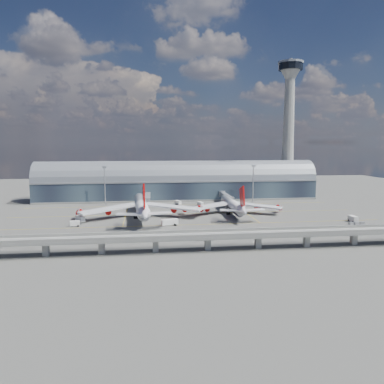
{
  "coord_description": "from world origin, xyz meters",
  "views": [
    {
      "loc": [
        -23.32,
        -193.34,
        41.28
      ],
      "look_at": [
        2.01,
        10.0,
        14.0
      ],
      "focal_mm": 35.0,
      "sensor_mm": 36.0,
      "label": 1
    }
  ],
  "objects": [
    {
      "name": "service_truck_3",
      "position": [
        83.93,
        -13.61,
        1.61
      ],
      "size": [
        2.82,
        6.57,
        3.15
      ],
      "rotation": [
        0.0,
        0.0,
        0.02
      ],
      "color": "white",
      "rests_on": "ground"
    },
    {
      "name": "floodlight_mast_left",
      "position": [
        -50.0,
        55.0,
        13.63
      ],
      "size": [
        3.0,
        0.7,
        25.7
      ],
      "color": "gray",
      "rests_on": "ground"
    },
    {
      "name": "cargo_train_2",
      "position": [
        80.66,
        -22.31,
        0.94
      ],
      "size": [
        8.18,
        2.4,
        1.8
      ],
      "rotation": [
        0.0,
        0.0,
        1.66
      ],
      "color": "gray",
      "rests_on": "ground"
    },
    {
      "name": "cargo_train_0",
      "position": [
        -34.92,
        -33.77,
        0.93
      ],
      "size": [
        8.06,
        2.2,
        1.78
      ],
      "rotation": [
        0.0,
        0.0,
        1.51
      ],
      "color": "gray",
      "rests_on": "ground"
    },
    {
      "name": "ground",
      "position": [
        0.0,
        0.0,
        0.0
      ],
      "size": [
        500.0,
        500.0,
        0.0
      ],
      "primitive_type": "plane",
      "color": "#474744",
      "rests_on": "ground"
    },
    {
      "name": "service_truck_2",
      "position": [
        -11.78,
        -10.01,
        1.62
      ],
      "size": [
        8.92,
        5.03,
        3.11
      ],
      "rotation": [
        0.0,
        0.0,
        1.89
      ],
      "color": "white",
      "rests_on": "ground"
    },
    {
      "name": "service_truck_0",
      "position": [
        -57.69,
        4.43,
        1.6
      ],
      "size": [
        6.03,
        7.64,
        3.1
      ],
      "rotation": [
        0.0,
        0.0,
        0.56
      ],
      "color": "white",
      "rests_on": "ground"
    },
    {
      "name": "guideway",
      "position": [
        -0.0,
        -55.0,
        5.29
      ],
      "size": [
        220.0,
        8.5,
        7.2
      ],
      "color": "gray",
      "rests_on": "ground"
    },
    {
      "name": "terminal",
      "position": [
        0.0,
        77.99,
        11.34
      ],
      "size": [
        200.0,
        30.0,
        28.0
      ],
      "color": "#212837",
      "rests_on": "ground"
    },
    {
      "name": "service_truck_5",
      "position": [
        -2.11,
        52.28,
        1.37
      ],
      "size": [
        4.37,
        5.91,
        2.68
      ],
      "rotation": [
        0.0,
        0.0,
        0.46
      ],
      "color": "white",
      "rests_on": "ground"
    },
    {
      "name": "jet_bridge_right",
      "position": [
        30.14,
        51.18,
        5.18
      ],
      "size": [
        4.4,
        32.0,
        7.25
      ],
      "color": "gray",
      "rests_on": "ground"
    },
    {
      "name": "service_truck_4",
      "position": [
        11.88,
        45.26,
        1.34
      ],
      "size": [
        3.76,
        5.02,
        2.65
      ],
      "rotation": [
        0.0,
        0.0,
        0.41
      ],
      "color": "white",
      "rests_on": "ground"
    },
    {
      "name": "airliner_left",
      "position": [
        -25.82,
        10.84,
        6.41
      ],
      "size": [
        70.1,
        73.64,
        22.44
      ],
      "rotation": [
        0.0,
        0.0,
        0.05
      ],
      "color": "white",
      "rests_on": "ground"
    },
    {
      "name": "taxi_lines",
      "position": [
        0.0,
        22.11,
        0.01
      ],
      "size": [
        200.0,
        80.12,
        0.01
      ],
      "color": "gold",
      "rests_on": "ground"
    },
    {
      "name": "floodlight_mast_right",
      "position": [
        50.0,
        55.0,
        13.63
      ],
      "size": [
        3.0,
        0.7,
        25.7
      ],
      "color": "gray",
      "rests_on": "ground"
    },
    {
      "name": "cargo_train_1",
      "position": [
        2.09,
        -41.04,
        0.81
      ],
      "size": [
        7.09,
        2.14,
        1.56
      ],
      "rotation": [
        0.0,
        0.0,
        1.47
      ],
      "color": "gray",
      "rests_on": "ground"
    },
    {
      "name": "service_truck_1",
      "position": [
        -58.44,
        -6.25,
        1.37
      ],
      "size": [
        5.01,
        3.0,
        2.73
      ],
      "rotation": [
        0.0,
        0.0,
        1.75
      ],
      "color": "white",
      "rests_on": "ground"
    },
    {
      "name": "control_tower",
      "position": [
        85.0,
        83.0,
        51.64
      ],
      "size": [
        19.0,
        19.0,
        103.0
      ],
      "color": "gray",
      "rests_on": "ground"
    },
    {
      "name": "jet_bridge_left",
      "position": [
        -22.46,
        53.12,
        5.18
      ],
      "size": [
        4.4,
        28.0,
        7.25
      ],
      "color": "gray",
      "rests_on": "ground"
    },
    {
      "name": "airliner_right",
      "position": [
        26.6,
        15.68,
        5.08
      ],
      "size": [
        59.0,
        61.65,
        19.59
      ],
      "rotation": [
        0.0,
        0.0,
        -0.03
      ],
      "color": "white",
      "rests_on": "ground"
    }
  ]
}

